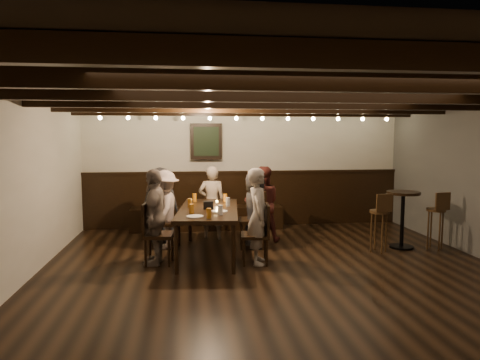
{
  "coord_description": "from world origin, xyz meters",
  "views": [
    {
      "loc": [
        -1.19,
        -5.23,
        1.87
      ],
      "look_at": [
        -0.38,
        1.3,
        1.18
      ],
      "focal_mm": 32.0,
      "sensor_mm": 36.0,
      "label": 1
    }
  ],
  "objects": [
    {
      "name": "room",
      "position": [
        -0.29,
        2.21,
        1.07
      ],
      "size": [
        7.0,
        7.0,
        7.0
      ],
      "color": "black",
      "rests_on": "ground"
    },
    {
      "name": "dining_table",
      "position": [
        -0.86,
        1.34,
        0.68
      ],
      "size": [
        1.1,
        2.06,
        0.74
      ],
      "rotation": [
        0.0,
        0.0,
        -0.11
      ],
      "color": "black",
      "rests_on": "floor"
    },
    {
      "name": "chair_left_near",
      "position": [
        -1.53,
        1.87,
        0.27
      ],
      "size": [
        0.44,
        0.44,
        0.87
      ],
      "rotation": [
        0.0,
        0.0,
        -1.68
      ],
      "color": "black",
      "rests_on": "floor"
    },
    {
      "name": "chair_left_far",
      "position": [
        -1.63,
        0.97,
        0.28
      ],
      "size": [
        0.45,
        0.45,
        0.9
      ],
      "rotation": [
        0.0,
        0.0,
        -1.68
      ],
      "color": "black",
      "rests_on": "floor"
    },
    {
      "name": "chair_right_near",
      "position": [
        -0.1,
        1.71,
        0.29
      ],
      "size": [
        0.48,
        0.48,
        0.96
      ],
      "rotation": [
        0.0,
        0.0,
        1.46
      ],
      "color": "black",
      "rests_on": "floor"
    },
    {
      "name": "chair_right_far",
      "position": [
        -0.2,
        0.82,
        0.27
      ],
      "size": [
        0.44,
        0.44,
        0.88
      ],
      "rotation": [
        0.0,
        0.0,
        1.46
      ],
      "color": "black",
      "rests_on": "floor"
    },
    {
      "name": "person_bench_left",
      "position": [
        -1.66,
        2.33,
        0.66
      ],
      "size": [
        0.69,
        0.49,
        1.32
      ],
      "primitive_type": "imported",
      "rotation": [
        0.0,
        0.0,
        3.03
      ],
      "color": "#232425",
      "rests_on": "floor"
    },
    {
      "name": "person_bench_centre",
      "position": [
        -0.75,
        2.39,
        0.66
      ],
      "size": [
        0.52,
        0.37,
        1.33
      ],
      "primitive_type": "imported",
      "rotation": [
        0.0,
        0.0,
        3.03
      ],
      "color": "gray",
      "rests_on": "floor"
    },
    {
      "name": "person_bench_right",
      "position": [
        0.13,
        2.14,
        0.66
      ],
      "size": [
        0.7,
        0.57,
        1.33
      ],
      "primitive_type": "imported",
      "rotation": [
        0.0,
        0.0,
        3.03
      ],
      "color": "maroon",
      "rests_on": "floor"
    },
    {
      "name": "person_left_near",
      "position": [
        -1.56,
        1.87,
        0.65
      ],
      "size": [
        0.57,
        0.89,
        1.3
      ],
      "primitive_type": "imported",
      "rotation": [
        0.0,
        0.0,
        -1.68
      ],
      "color": "#A38F8A",
      "rests_on": "floor"
    },
    {
      "name": "person_left_far",
      "position": [
        -1.66,
        0.97,
        0.7
      ],
      "size": [
        0.43,
        0.85,
        1.4
      ],
      "primitive_type": "imported",
      "rotation": [
        0.0,
        0.0,
        -1.68
      ],
      "color": "gray",
      "rests_on": "floor"
    },
    {
      "name": "person_right_near",
      "position": [
        -0.07,
        1.71,
        0.64
      ],
      "size": [
        0.47,
        0.66,
        1.27
      ],
      "primitive_type": "imported",
      "rotation": [
        0.0,
        0.0,
        1.46
      ],
      "color": "#252427",
      "rests_on": "floor"
    },
    {
      "name": "person_right_far",
      "position": [
        -0.17,
        0.81,
        0.7
      ],
      "size": [
        0.39,
        0.54,
        1.4
      ],
      "primitive_type": "imported",
      "rotation": [
        0.0,
        0.0,
        1.46
      ],
      "color": "#A4998A",
      "rests_on": "floor"
    },
    {
      "name": "pint_a",
      "position": [
        -1.07,
        2.07,
        0.81
      ],
      "size": [
        0.07,
        0.07,
        0.14
      ],
      "primitive_type": "cylinder",
      "color": "#BF7219",
      "rests_on": "dining_table"
    },
    {
      "name": "pint_b",
      "position": [
        -0.55,
        1.96,
        0.81
      ],
      "size": [
        0.07,
        0.07,
        0.14
      ],
      "primitive_type": "cylinder",
      "color": "#BF7219",
      "rests_on": "dining_table"
    },
    {
      "name": "pint_c",
      "position": [
        -1.15,
        1.47,
        0.81
      ],
      "size": [
        0.07,
        0.07,
        0.14
      ],
      "primitive_type": "cylinder",
      "color": "#BF7219",
      "rests_on": "dining_table"
    },
    {
      "name": "pint_d",
      "position": [
        -0.55,
        1.51,
        0.81
      ],
      "size": [
        0.07,
        0.07,
        0.14
      ],
      "primitive_type": "cylinder",
      "color": "silver",
      "rests_on": "dining_table"
    },
    {
      "name": "pint_e",
      "position": [
        -1.13,
        0.92,
        0.81
      ],
      "size": [
        0.07,
        0.07,
        0.14
      ],
      "primitive_type": "cylinder",
      "color": "#BF7219",
      "rests_on": "dining_table"
    },
    {
      "name": "pint_f",
      "position": [
        -0.72,
        0.77,
        0.81
      ],
      "size": [
        0.07,
        0.07,
        0.14
      ],
      "primitive_type": "cylinder",
      "color": "silver",
      "rests_on": "dining_table"
    },
    {
      "name": "pint_g",
      "position": [
        -0.9,
        0.54,
        0.81
      ],
      "size": [
        0.07,
        0.07,
        0.14
      ],
      "primitive_type": "cylinder",
      "color": "#BF7219",
      "rests_on": "dining_table"
    },
    {
      "name": "plate_near",
      "position": [
        -1.09,
        0.66,
        0.75
      ],
      "size": [
        0.24,
        0.24,
        0.01
      ],
      "primitive_type": "cylinder",
      "color": "white",
      "rests_on": "dining_table"
    },
    {
      "name": "plate_far",
      "position": [
        -0.72,
        1.02,
        0.75
      ],
      "size": [
        0.24,
        0.24,
        0.01
      ],
      "primitive_type": "cylinder",
      "color": "white",
      "rests_on": "dining_table"
    },
    {
      "name": "condiment_caddy",
      "position": [
        -0.87,
        1.29,
        0.8
      ],
      "size": [
        0.15,
        0.1,
        0.12
      ],
      "primitive_type": "cube",
      "color": "black",
      "rests_on": "dining_table"
    },
    {
      "name": "candle",
      "position": [
        -0.71,
        1.63,
        0.77
      ],
      "size": [
        0.05,
        0.05,
        0.05
      ],
      "primitive_type": "cylinder",
      "color": "beige",
      "rests_on": "dining_table"
    },
    {
      "name": "high_top_table",
      "position": [
        2.35,
        1.37,
        0.62
      ],
      "size": [
        0.53,
        0.53,
        0.95
      ],
      "color": "black",
      "rests_on": "floor"
    },
    {
      "name": "bar_stool_left",
      "position": [
        1.85,
        1.16,
        0.36
      ],
      "size": [
        0.3,
        0.32,
        0.96
      ],
      "rotation": [
        0.0,
        0.0,
        0.06
      ],
      "color": "#322010",
      "rests_on": "floor"
    },
    {
      "name": "bar_stool_right",
      "position": [
        2.85,
        1.21,
        0.36
      ],
      "size": [
        0.3,
        0.32,
        0.96
      ],
      "rotation": [
        0.0,
        0.0,
        0.13
      ],
      "color": "#322010",
      "rests_on": "floor"
    }
  ]
}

